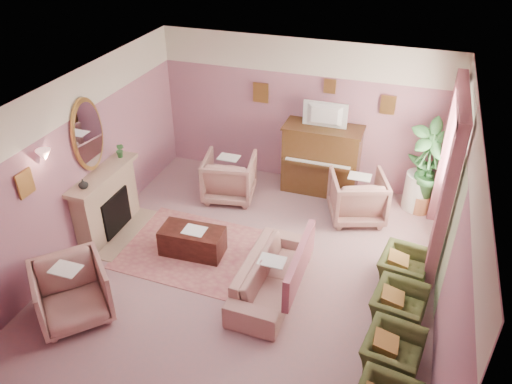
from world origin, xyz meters
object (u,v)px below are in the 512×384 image
(sofa, at_px, (272,269))
(olive_chair_b, at_px, (393,349))
(side_table, at_px, (418,191))
(television, at_px, (324,114))
(olive_chair_d, at_px, (404,265))
(floral_armchair_right, at_px, (358,195))
(floral_armchair_front, at_px, (71,290))
(piano, at_px, (321,160))
(olive_chair_c, at_px, (399,303))
(coffee_table, at_px, (192,241))
(floral_armchair_left, at_px, (229,175))

(sofa, bearing_deg, olive_chair_b, -25.55)
(side_table, bearing_deg, television, -179.95)
(sofa, height_order, olive_chair_d, sofa)
(sofa, xyz_separation_m, side_table, (1.87, 2.94, -0.04))
(floral_armchair_right, distance_m, olive_chair_d, 1.75)
(television, bearing_deg, floral_armchair_front, -119.56)
(piano, distance_m, sofa, 3.00)
(olive_chair_c, bearing_deg, olive_chair_d, 90.00)
(olive_chair_b, xyz_separation_m, olive_chair_d, (0.00, 1.64, 0.00))
(olive_chair_c, distance_m, olive_chair_d, 0.82)
(coffee_table, bearing_deg, piano, 59.70)
(television, bearing_deg, floral_armchair_right, -39.67)
(television, relative_size, side_table, 1.14)
(floral_armchair_right, xyz_separation_m, side_table, (1.01, 0.68, -0.12))
(sofa, bearing_deg, side_table, 57.54)
(olive_chair_c, height_order, olive_chair_d, same)
(floral_armchair_left, height_order, olive_chair_c, floral_armchair_left)
(floral_armchair_left, bearing_deg, sofa, -55.46)
(olive_chair_d, bearing_deg, coffee_table, -173.61)
(olive_chair_b, bearing_deg, olive_chair_c, 90.00)
(coffee_table, relative_size, side_table, 1.43)
(side_table, bearing_deg, olive_chair_b, -91.20)
(olive_chair_b, distance_m, side_table, 3.80)
(piano, bearing_deg, sofa, -90.89)
(side_table, bearing_deg, floral_armchair_left, -167.42)
(olive_chair_b, bearing_deg, side_table, 88.80)
(floral_armchair_front, bearing_deg, olive_chair_c, 17.55)
(piano, distance_m, television, 0.95)
(floral_armchair_left, xyz_separation_m, olive_chair_c, (3.30, -2.22, -0.14))
(sofa, relative_size, olive_chair_d, 2.51)
(television, bearing_deg, olive_chair_c, -59.62)
(floral_armchair_front, bearing_deg, sofa, 29.62)
(piano, height_order, olive_chair_b, piano)
(coffee_table, bearing_deg, olive_chair_d, 6.39)
(piano, height_order, floral_armchair_right, piano)
(sofa, bearing_deg, piano, 89.11)
(olive_chair_d, bearing_deg, side_table, 87.89)
(coffee_table, xyz_separation_m, floral_armchair_left, (-0.05, 1.77, 0.25))
(television, height_order, floral_armchair_front, television)
(floral_armchair_right, bearing_deg, floral_armchair_left, -178.20)
(floral_armchair_right, distance_m, side_table, 1.22)
(floral_armchair_front, distance_m, side_table, 6.06)
(sofa, bearing_deg, coffee_table, 163.92)
(television, xyz_separation_m, floral_armchair_right, (0.82, -0.68, -1.13))
(sofa, bearing_deg, floral_armchair_right, 69.11)
(floral_armchair_left, xyz_separation_m, floral_armchair_right, (2.37, 0.07, 0.00))
(floral_armchair_front, bearing_deg, television, 60.44)
(television, distance_m, side_table, 2.21)
(piano, distance_m, floral_armchair_left, 1.76)
(coffee_table, bearing_deg, olive_chair_c, -8.00)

